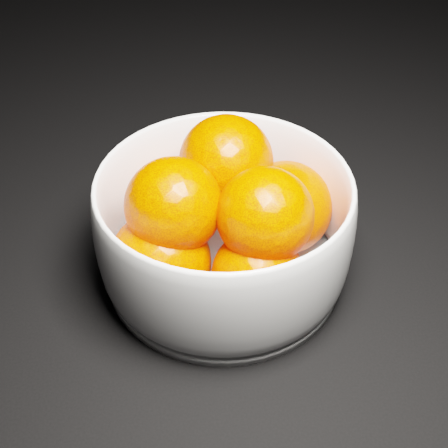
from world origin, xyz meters
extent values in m
cylinder|color=white|center=(-0.25, 0.02, 0.01)|extent=(0.21, 0.21, 0.01)
sphere|color=#E63B00|center=(-0.19, 0.05, 0.05)|extent=(0.09, 0.09, 0.09)
sphere|color=#E63B00|center=(-0.28, 0.08, 0.05)|extent=(0.07, 0.07, 0.07)
sphere|color=#E63B00|center=(-0.31, 0.00, 0.05)|extent=(0.08, 0.08, 0.08)
sphere|color=#E63B00|center=(-0.23, -0.03, 0.05)|extent=(0.07, 0.07, 0.07)
sphere|color=#E63B00|center=(-0.24, 0.06, 0.10)|extent=(0.08, 0.08, 0.08)
sphere|color=#E63B00|center=(-0.29, 0.01, 0.10)|extent=(0.08, 0.08, 0.08)
sphere|color=#E63B00|center=(-0.22, -0.01, 0.10)|extent=(0.08, 0.08, 0.08)
camera|label=1|loc=(-0.32, -0.37, 0.41)|focal=50.00mm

